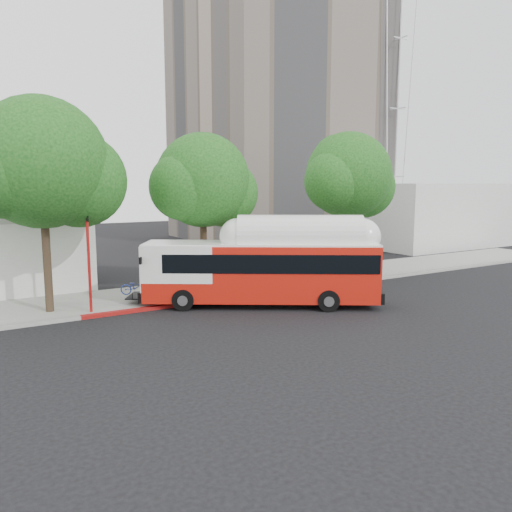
% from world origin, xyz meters
% --- Properties ---
extents(ground, '(120.00, 120.00, 0.00)m').
position_xyz_m(ground, '(0.00, 0.00, 0.00)').
color(ground, black).
rests_on(ground, ground).
extents(sidewalk, '(60.00, 5.00, 0.15)m').
position_xyz_m(sidewalk, '(0.00, 6.50, 0.07)').
color(sidewalk, gray).
rests_on(sidewalk, ground).
extents(curb_strip, '(60.00, 0.30, 0.15)m').
position_xyz_m(curb_strip, '(0.00, 3.90, 0.07)').
color(curb_strip, gray).
rests_on(curb_strip, ground).
extents(red_curb_segment, '(10.00, 0.32, 0.16)m').
position_xyz_m(red_curb_segment, '(-3.00, 3.90, 0.08)').
color(red_curb_segment, maroon).
rests_on(red_curb_segment, ground).
extents(street_tree_left, '(6.67, 5.80, 9.74)m').
position_xyz_m(street_tree_left, '(-8.53, 5.56, 6.60)').
color(street_tree_left, '#2D2116').
rests_on(street_tree_left, ground).
extents(street_tree_mid, '(5.75, 5.00, 8.62)m').
position_xyz_m(street_tree_mid, '(-0.59, 6.06, 5.91)').
color(street_tree_mid, '#2D2116').
rests_on(street_tree_mid, ground).
extents(street_tree_right, '(6.21, 5.40, 9.18)m').
position_xyz_m(street_tree_right, '(9.44, 5.86, 6.26)').
color(street_tree_right, '#2D2116').
rests_on(street_tree_right, ground).
extents(apartment_tower, '(18.00, 18.00, 37.00)m').
position_xyz_m(apartment_tower, '(18.00, 28.00, 17.62)').
color(apartment_tower, tan).
rests_on(apartment_tower, ground).
extents(horizon_block, '(20.00, 12.00, 6.00)m').
position_xyz_m(horizon_block, '(30.00, 16.00, 3.00)').
color(horizon_block, silver).
rests_on(horizon_block, ground).
extents(comms_tower, '(2.80, 2.80, 40.00)m').
position_xyz_m(comms_tower, '(26.00, 18.00, 20.00)').
color(comms_tower, silver).
rests_on(comms_tower, ground).
extents(transit_bus, '(11.31, 8.21, 3.57)m').
position_xyz_m(transit_bus, '(0.23, 1.91, 1.67)').
color(transit_bus, red).
rests_on(transit_bus, ground).
extents(signal_pole, '(0.13, 0.43, 4.52)m').
position_xyz_m(signal_pole, '(-7.42, 4.38, 2.32)').
color(signal_pole, '#AA1412').
rests_on(signal_pole, ground).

